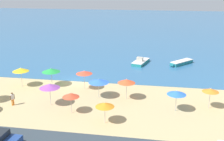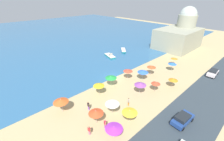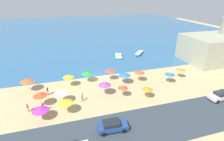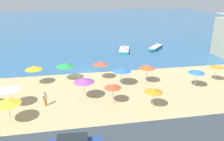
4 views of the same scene
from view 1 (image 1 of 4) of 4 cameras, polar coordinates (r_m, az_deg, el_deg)
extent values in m
plane|color=tan|center=(40.45, -7.41, -2.20)|extent=(160.00, 160.00, 0.00)
cube|color=#2F6391|center=(93.08, 2.45, 9.09)|extent=(150.00, 110.00, 0.05)
cylinder|color=#B2B2B7|center=(30.69, -8.28, -6.88)|extent=(0.05, 0.05, 1.90)
cone|color=#E0482B|center=(30.25, -8.38, -4.95)|extent=(1.82, 1.82, 0.44)
sphere|color=silver|center=(30.15, -8.40, -4.51)|extent=(0.08, 0.08, 0.08)
cylinder|color=#B2B2B7|center=(39.01, -12.17, -1.62)|extent=(0.05, 0.05, 2.04)
cone|color=green|center=(38.64, -12.29, 0.07)|extent=(2.44, 2.44, 0.48)
sphere|color=silver|center=(38.56, -12.31, 0.46)|extent=(0.08, 0.08, 0.08)
cylinder|color=#B2B2B7|center=(33.81, 2.94, -4.15)|extent=(0.05, 0.05, 2.14)
cone|color=#F05229|center=(33.37, 2.97, -2.16)|extent=(2.12, 2.12, 0.45)
sphere|color=silver|center=(33.28, 2.98, -1.75)|extent=(0.08, 0.08, 0.08)
cylinder|color=#B2B2B7|center=(37.05, -5.62, -2.20)|extent=(0.05, 0.05, 2.20)
cone|color=#E94A31|center=(36.65, -5.67, -0.39)|extent=(2.14, 2.14, 0.36)
sphere|color=silver|center=(36.59, -5.68, -0.08)|extent=(0.08, 0.08, 0.08)
cylinder|color=#B2B2B7|center=(34.34, -2.70, -3.93)|extent=(0.05, 0.05, 1.98)
cone|color=blue|center=(33.94, -2.72, -2.13)|extent=(2.48, 2.48, 0.41)
sphere|color=silver|center=(33.87, -2.73, -1.76)|extent=(0.08, 0.08, 0.08)
cylinder|color=#B2B2B7|center=(28.34, -1.45, -8.92)|extent=(0.05, 0.05, 1.82)
cone|color=orange|center=(27.88, -1.47, -6.95)|extent=(1.91, 1.91, 0.42)
sphere|color=silver|center=(27.79, -1.47, -6.50)|extent=(0.08, 0.08, 0.08)
cylinder|color=#B2B2B7|center=(39.85, -17.90, -1.58)|extent=(0.05, 0.05, 2.18)
cone|color=yellow|center=(39.48, -18.07, 0.17)|extent=(2.18, 2.18, 0.47)
sphere|color=silver|center=(39.40, -18.11, 0.53)|extent=(0.08, 0.08, 0.08)
cylinder|color=#B2B2B7|center=(31.51, 12.85, -6.37)|extent=(0.05, 0.05, 2.01)
cone|color=blue|center=(31.07, 13.00, -4.42)|extent=(2.07, 2.07, 0.40)
sphere|color=silver|center=(30.99, 13.03, -4.03)|extent=(0.08, 0.08, 0.08)
cylinder|color=#B2B2B7|center=(32.96, -12.42, -5.12)|extent=(0.05, 0.05, 2.15)
cone|color=purple|center=(32.51, -12.57, -3.07)|extent=(2.32, 2.32, 0.47)
sphere|color=silver|center=(32.42, -12.60, -2.62)|extent=(0.08, 0.08, 0.08)
cylinder|color=#B2B2B7|center=(33.22, 19.19, -5.64)|extent=(0.05, 0.05, 2.04)
cone|color=orange|center=(32.80, 19.39, -3.78)|extent=(1.83, 1.83, 0.37)
sphere|color=silver|center=(32.73, 19.43, -3.43)|extent=(0.08, 0.08, 0.08)
cylinder|color=orange|center=(34.36, -19.36, -6.06)|extent=(0.14, 0.14, 0.75)
cylinder|color=orange|center=(34.29, -19.63, -6.13)|extent=(0.14, 0.14, 0.75)
cube|color=beige|center=(34.07, -19.61, -5.06)|extent=(0.39, 0.42, 0.59)
sphere|color=brown|center=(33.92, -19.68, -4.39)|extent=(0.22, 0.22, 0.22)
cylinder|color=brown|center=(34.19, -19.24, -5.03)|extent=(0.09, 0.09, 0.53)
cylinder|color=brown|center=(34.00, -19.96, -5.24)|extent=(0.09, 0.09, 0.53)
cylinder|color=black|center=(26.37, -18.81, -13.41)|extent=(0.65, 0.26, 0.64)
cube|color=#1F7880|center=(49.70, 13.96, 1.55)|extent=(4.04, 4.32, 0.56)
cube|color=#1F7880|center=(47.77, 12.12, 1.11)|extent=(0.83, 0.81, 0.34)
cube|color=silver|center=(49.61, 13.99, 1.91)|extent=(4.10, 4.37, 0.08)
cube|color=teal|center=(48.91, 5.85, 1.68)|extent=(2.90, 4.90, 0.48)
cube|color=teal|center=(51.19, 6.78, 2.42)|extent=(1.06, 0.68, 0.29)
cube|color=silver|center=(48.84, 5.86, 2.00)|extent=(2.98, 4.92, 0.08)
cube|color=#B2AD9E|center=(48.32, 5.69, 2.27)|extent=(1.17, 0.86, 0.78)
camera|label=2|loc=(35.63, -60.63, 15.76)|focal=24.00mm
camera|label=3|loc=(19.05, -81.56, 15.45)|focal=28.00mm
camera|label=4|loc=(14.05, -56.41, 2.50)|focal=35.00mm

